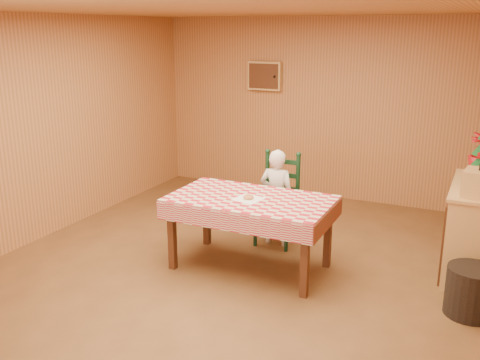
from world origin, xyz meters
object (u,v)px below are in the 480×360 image
(ladder_chair, at_px, (278,201))
(seated_child, at_px, (277,197))
(dining_table, at_px, (250,205))
(shelf_unit, at_px, (475,229))
(storage_bin, at_px, (471,291))

(ladder_chair, relative_size, seated_child, 0.96)
(dining_table, relative_size, ladder_chair, 1.53)
(ladder_chair, distance_m, shelf_unit, 2.10)
(seated_child, distance_m, shelf_unit, 2.10)
(ladder_chair, distance_m, storage_bin, 2.31)
(ladder_chair, bearing_deg, seated_child, -90.00)
(shelf_unit, bearing_deg, seated_child, -175.82)
(ladder_chair, xyz_separation_m, storage_bin, (2.14, -0.83, -0.28))
(ladder_chair, height_order, storage_bin, ladder_chair)
(shelf_unit, bearing_deg, ladder_chair, -177.37)
(dining_table, bearing_deg, ladder_chair, 90.00)
(seated_child, bearing_deg, ladder_chair, -90.00)
(shelf_unit, distance_m, storage_bin, 0.96)
(seated_child, height_order, storage_bin, seated_child)
(ladder_chair, bearing_deg, dining_table, -90.00)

